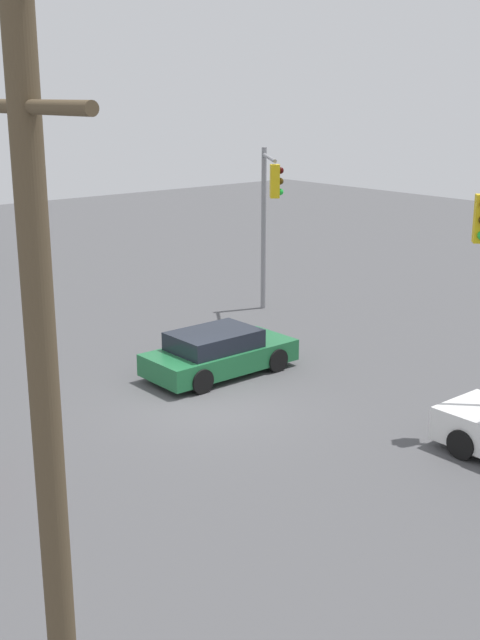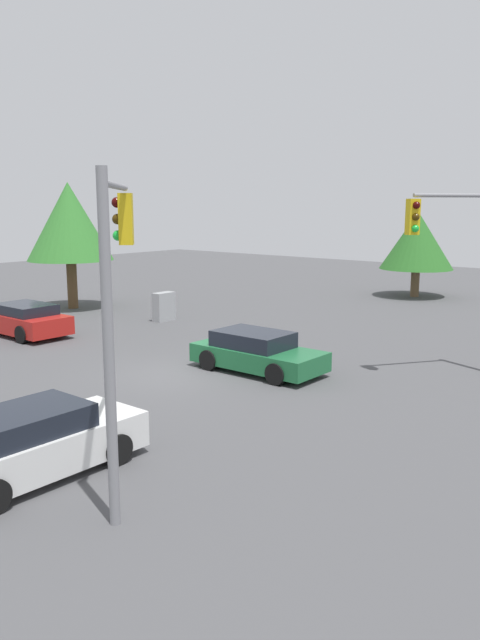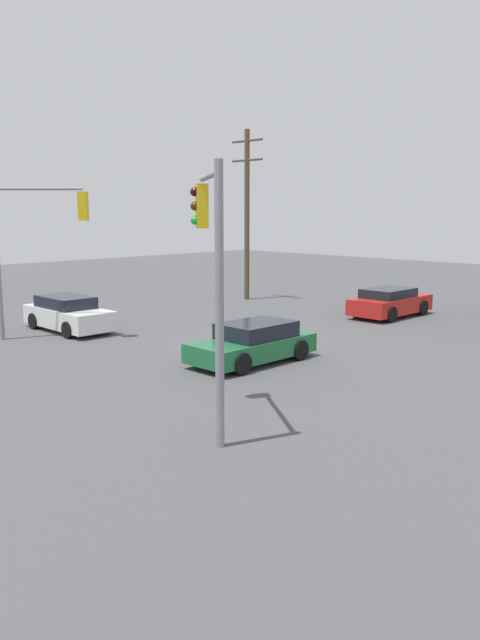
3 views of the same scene
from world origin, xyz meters
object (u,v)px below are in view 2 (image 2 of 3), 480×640
object	(u,v)px
electrical_cabinet	(164,307)
sedan_white	(32,443)
sedan_red	(23,320)
traffic_signal_main	(116,277)
sedan_green	(257,352)
traffic_signal_cross	(461,249)

from	to	relation	value
electrical_cabinet	sedan_white	bearing A→B (deg)	37.56
sedan_white	sedan_red	xyz separation A→B (m)	(-7.38, -12.29, -0.02)
sedan_white	traffic_signal_main	bearing A→B (deg)	25.26
traffic_signal_main	electrical_cabinet	size ratio (longest dim) A/B	4.44
sedan_green	electrical_cabinet	size ratio (longest dim) A/B	3.28
traffic_signal_cross	sedan_red	bearing A→B (deg)	-36.62
traffic_signal_main	traffic_signal_cross	bearing A→B (deg)	-52.82
traffic_signal_main	electrical_cabinet	xyz separation A→B (m)	(-12.50, -11.97, -3.35)
traffic_signal_cross	sedan_white	bearing A→B (deg)	19.18
sedan_white	sedan_red	size ratio (longest dim) A/B	1.01
sedan_red	sedan_green	distance (m)	10.95
sedan_white	traffic_signal_cross	xyz separation A→B (m)	(-12.65, 3.60, 3.27)
sedan_red	electrical_cabinet	world-z (taller)	sedan_red
sedan_red	sedan_white	bearing A→B (deg)	-120.99
traffic_signal_cross	electrical_cabinet	xyz separation A→B (m)	(-0.67, -13.84, -3.29)
traffic_signal_main	traffic_signal_cross	xyz separation A→B (m)	(-11.83, 1.86, -0.06)
sedan_red	sedan_green	xyz separation A→B (m)	(-1.67, 10.83, -0.03)
sedan_green	electrical_cabinet	xyz separation A→B (m)	(-4.26, -8.77, 0.03)
sedan_red	sedan_green	bearing A→B (deg)	-81.25
sedan_red	electrical_cabinet	xyz separation A→B (m)	(-5.93, 2.06, 0.00)
sedan_white	sedan_red	bearing A→B (deg)	149.01
traffic_signal_cross	sedan_green	bearing A→B (deg)	-19.60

